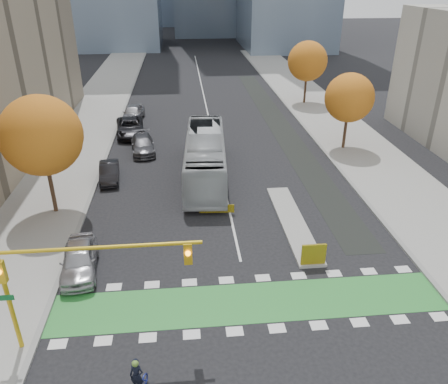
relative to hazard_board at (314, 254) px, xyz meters
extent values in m
plane|color=black|center=(-4.00, -4.20, -0.80)|extent=(300.00, 300.00, 0.00)
cube|color=gray|center=(-17.50, 15.80, -0.73)|extent=(7.00, 120.00, 0.15)
cube|color=gray|center=(9.50, 15.80, -0.73)|extent=(7.00, 120.00, 0.15)
cube|color=gray|center=(-14.00, 15.80, -0.73)|extent=(0.30, 120.00, 0.16)
cube|color=gray|center=(6.00, 15.80, -0.73)|extent=(0.30, 120.00, 0.16)
cube|color=#2B8332|center=(-4.00, -2.70, -0.79)|extent=(20.00, 3.00, 0.01)
cube|color=silver|center=(-4.00, 35.80, -0.80)|extent=(0.15, 70.00, 0.01)
cube|color=black|center=(3.50, 25.80, -0.80)|extent=(2.50, 50.00, 0.01)
cube|color=gray|center=(0.00, 4.80, -0.72)|extent=(1.60, 10.00, 0.16)
cube|color=yellow|center=(0.00, 0.00, 0.00)|extent=(1.40, 0.12, 1.30)
cylinder|color=#332114|center=(-16.00, 7.80, 1.82)|extent=(0.28, 0.28, 5.25)
sphere|color=#B66C16|center=(-16.00, 7.80, 4.83)|extent=(5.20, 5.20, 5.20)
cylinder|color=#332114|center=(8.00, 17.80, 1.47)|extent=(0.28, 0.28, 4.55)
sphere|color=#B66C16|center=(8.00, 17.80, 4.08)|extent=(4.40, 4.40, 4.40)
cylinder|color=#332114|center=(8.50, 33.80, 1.65)|extent=(0.28, 0.28, 4.90)
sphere|color=#B66C16|center=(8.50, 33.80, 4.45)|extent=(4.80, 4.80, 4.80)
cylinder|color=#BF9914|center=(-14.50, -4.70, 1.80)|extent=(0.20, 0.20, 5.20)
cylinder|color=#BF9914|center=(-10.50, -4.70, 4.30)|extent=(8.20, 0.16, 0.16)
cube|color=#BF9914|center=(-14.50, -4.70, 3.40)|extent=(0.35, 0.28, 1.00)
cube|color=#BF9914|center=(-7.00, -4.70, 3.80)|extent=(0.35, 0.28, 1.00)
sphere|color=orange|center=(-7.00, -4.88, 3.90)|extent=(0.22, 0.22, 0.22)
cube|color=#0C5926|center=(-14.50, -5.10, 2.40)|extent=(0.85, 0.04, 0.25)
imported|color=black|center=(-9.14, -7.72, 0.41)|extent=(0.65, 0.54, 1.53)
sphere|color=#597F2D|center=(-9.14, -7.72, 1.05)|extent=(0.26, 0.26, 0.26)
imported|color=#B0B4B8|center=(-5.31, 12.65, 1.00)|extent=(3.84, 13.11, 3.61)
imported|color=#A7A7AC|center=(-13.00, 0.80, -0.01)|extent=(2.38, 4.84, 1.59)
imported|color=black|center=(-13.00, 12.86, -0.11)|extent=(1.91, 4.31, 1.37)
imported|color=#4B4A4F|center=(-10.75, 18.77, -0.07)|extent=(2.66, 5.24, 1.46)
imported|color=black|center=(-12.36, 23.77, 0.02)|extent=(3.41, 6.18, 1.64)
imported|color=gray|center=(-12.49, 28.77, 0.06)|extent=(2.52, 5.23, 1.72)
camera|label=1|loc=(-6.97, -19.66, 14.12)|focal=35.00mm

